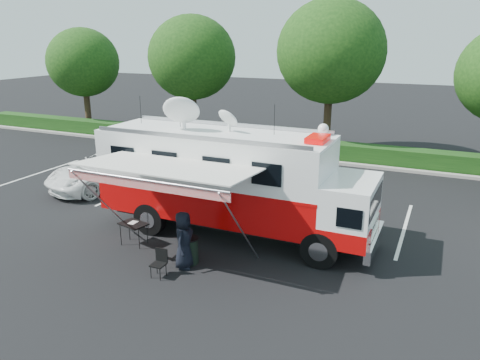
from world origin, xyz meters
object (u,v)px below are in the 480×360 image
object	(u,v)px
command_truck	(232,181)
white_suv	(109,186)
folding_table	(133,225)
trash_bin	(190,250)

from	to	relation	value
command_truck	white_suv	bearing A→B (deg)	161.05
white_suv	folding_table	world-z (taller)	white_suv
white_suv	trash_bin	bearing A→B (deg)	-17.16
trash_bin	white_suv	bearing A→B (deg)	145.16
command_truck	trash_bin	size ratio (longest dim) A/B	11.57
white_suv	folding_table	size ratio (longest dim) A/B	5.50
command_truck	folding_table	bearing A→B (deg)	-141.42
folding_table	trash_bin	bearing A→B (deg)	-9.41
command_truck	trash_bin	bearing A→B (deg)	-95.91
command_truck	trash_bin	world-z (taller)	command_truck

